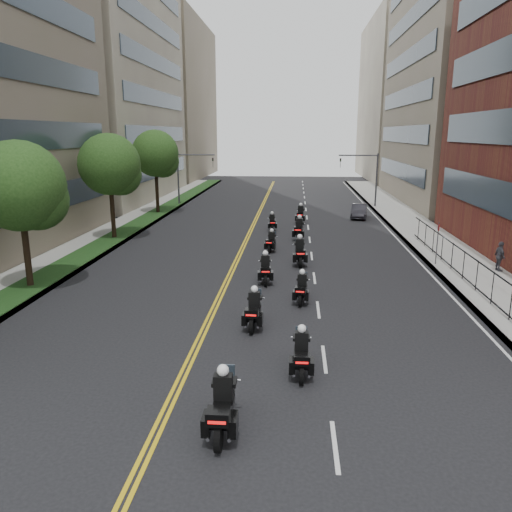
{
  "coord_description": "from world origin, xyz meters",
  "views": [
    {
      "loc": [
        2.08,
        -11.15,
        7.67
      ],
      "look_at": [
        0.13,
        13.59,
        1.52
      ],
      "focal_mm": 35.0,
      "sensor_mm": 36.0,
      "label": 1
    }
  ],
  "objects": [
    {
      "name": "building_right_far",
      "position": [
        21.5,
        78.0,
        13.0
      ],
      "size": [
        15.0,
        28.0,
        26.0
      ],
      "primitive_type": "cube",
      "color": "gray",
      "rests_on": "ground"
    },
    {
      "name": "pedestrian_c",
      "position": [
        13.5,
        16.73,
        0.99
      ],
      "size": [
        0.51,
        1.02,
        1.68
      ],
      "primitive_type": "imported",
      "rotation": [
        0.0,
        0.0,
        1.67
      ],
      "color": "#45454D",
      "rests_on": "sidewalk_right"
    },
    {
      "name": "motorcycle_6",
      "position": [
        0.55,
        21.13,
        0.6
      ],
      "size": [
        0.63,
        2.05,
        1.52
      ],
      "rotation": [
        0.0,
        0.0,
        -0.14
      ],
      "color": "black",
      "rests_on": "ground"
    },
    {
      "name": "iron_fence",
      "position": [
        11.0,
        12.0,
        0.9
      ],
      "size": [
        0.05,
        28.0,
        1.5
      ],
      "color": "black",
      "rests_on": "sidewalk_right"
    },
    {
      "name": "motorcycle_3",
      "position": [
        2.46,
        10.97,
        0.62
      ],
      "size": [
        0.59,
        2.12,
        1.56
      ],
      "rotation": [
        0.0,
        0.0,
        -0.1
      ],
      "color": "black",
      "rests_on": "ground"
    },
    {
      "name": "motorcycle_9",
      "position": [
        2.57,
        31.85,
        0.7
      ],
      "size": [
        0.61,
        2.42,
        1.78
      ],
      "rotation": [
        0.0,
        0.0,
        -0.07
      ],
      "color": "black",
      "rests_on": "ground"
    },
    {
      "name": "grass_strip",
      "position": [
        -11.2,
        25.0,
        0.17
      ],
      "size": [
        2.0,
        90.0,
        0.04
      ],
      "primitive_type": "cube",
      "color": "#153914",
      "rests_on": "sidewalk_left"
    },
    {
      "name": "motorcycle_7",
      "position": [
        2.41,
        25.01,
        0.72
      ],
      "size": [
        0.69,
        2.47,
        1.82
      ],
      "rotation": [
        0.0,
        0.0,
        -0.1
      ],
      "color": "black",
      "rests_on": "ground"
    },
    {
      "name": "motorcycle_4",
      "position": [
        0.59,
        13.97,
        0.67
      ],
      "size": [
        0.61,
        2.31,
        1.7
      ],
      "rotation": [
        0.0,
        0.0,
        0.08
      ],
      "color": "black",
      "rests_on": "ground"
    },
    {
      "name": "motorcycle_0",
      "position": [
        0.3,
        0.38,
        0.73
      ],
      "size": [
        0.58,
        2.52,
        1.86
      ],
      "rotation": [
        0.0,
        0.0,
        0.01
      ],
      "color": "black",
      "rests_on": "ground"
    },
    {
      "name": "building_left_mid",
      "position": [
        -21.98,
        48.0,
        17.0
      ],
      "size": [
        16.11,
        28.0,
        34.0
      ],
      "color": "gray",
      "rests_on": "ground"
    },
    {
      "name": "motorcycle_5",
      "position": [
        2.4,
        17.78,
        0.72
      ],
      "size": [
        0.61,
        2.48,
        1.83
      ],
      "rotation": [
        0.0,
        0.0,
        0.05
      ],
      "color": "black",
      "rests_on": "ground"
    },
    {
      "name": "motorcycle_2",
      "position": [
        0.51,
        7.75,
        0.68
      ],
      "size": [
        0.54,
        2.32,
        1.71
      ],
      "rotation": [
        0.0,
        0.0,
        -0.04
      ],
      "color": "black",
      "rests_on": "ground"
    },
    {
      "name": "ground",
      "position": [
        0.0,
        0.0,
        0.0
      ],
      "size": [
        160.0,
        160.0,
        0.0
      ],
      "primitive_type": "plane",
      "color": "black",
      "rests_on": "ground"
    },
    {
      "name": "motorcycle_8",
      "position": [
        0.25,
        28.48,
        0.6
      ],
      "size": [
        0.58,
        2.06,
        1.52
      ],
      "rotation": [
        0.0,
        0.0,
        0.11
      ],
      "color": "black",
      "rests_on": "ground"
    },
    {
      "name": "traffic_signal_left",
      "position": [
        -9.54,
        42.0,
        3.7
      ],
      "size": [
        4.09,
        0.2,
        5.6
      ],
      "color": "#3F3F44",
      "rests_on": "ground"
    },
    {
      "name": "motorcycle_1",
      "position": [
        2.38,
        3.85,
        0.65
      ],
      "size": [
        0.51,
        2.24,
        1.66
      ],
      "rotation": [
        0.0,
        0.0,
        0.01
      ],
      "color": "black",
      "rests_on": "ground"
    },
    {
      "name": "parked_sedan",
      "position": [
        8.0,
        35.14,
        0.64
      ],
      "size": [
        1.97,
        4.04,
        1.28
      ],
      "primitive_type": "imported",
      "rotation": [
        0.0,
        0.0,
        -0.17
      ],
      "color": "black",
      "rests_on": "ground"
    },
    {
      "name": "building_right_tan",
      "position": [
        21.48,
        48.0,
        15.0
      ],
      "size": [
        15.11,
        28.0,
        30.0
      ],
      "color": "#7C725A",
      "rests_on": "ground"
    },
    {
      "name": "sidewalk_left",
      "position": [
        -12.0,
        25.0,
        0.07
      ],
      "size": [
        4.0,
        90.0,
        0.15
      ],
      "primitive_type": "cube",
      "color": "gray",
      "rests_on": "ground"
    },
    {
      "name": "traffic_signal_right",
      "position": [
        9.54,
        42.0,
        3.7
      ],
      "size": [
        4.09,
        0.2,
        5.6
      ],
      "color": "#3F3F44",
      "rests_on": "ground"
    },
    {
      "name": "building_left_far",
      "position": [
        -22.0,
        78.0,
        13.0
      ],
      "size": [
        16.0,
        28.0,
        26.0
      ],
      "primitive_type": "cube",
      "color": "#7C725A",
      "rests_on": "ground"
    },
    {
      "name": "sidewalk_right",
      "position": [
        12.0,
        25.0,
        0.07
      ],
      "size": [
        4.0,
        90.0,
        0.15
      ],
      "primitive_type": "cube",
      "color": "gray",
      "rests_on": "ground"
    },
    {
      "name": "street_trees",
      "position": [
        -11.05,
        18.61,
        5.13
      ],
      "size": [
        4.4,
        38.4,
        7.98
      ],
      "color": "black",
      "rests_on": "ground"
    }
  ]
}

